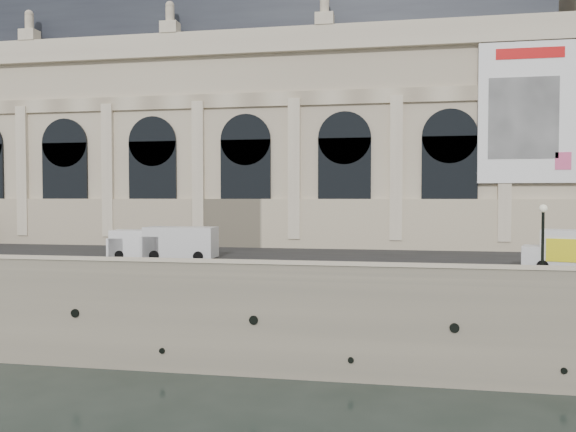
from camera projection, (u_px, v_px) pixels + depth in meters
name	position (u px, v px, depth m)	size (l,w,h in m)	color
ground	(223.00, 376.00, 35.17)	(260.00, 260.00, 0.00)	black
quay	(303.00, 263.00, 69.52)	(160.00, 70.00, 6.00)	gray
street	(268.00, 256.00, 48.74)	(160.00, 24.00, 0.06)	#2D2D2D
parapet	(225.00, 269.00, 35.52)	(160.00, 1.40, 1.21)	gray
museum	(248.00, 124.00, 65.89)	(69.00, 18.70, 29.10)	beige
van_b	(139.00, 244.00, 47.64)	(5.53, 2.58, 2.40)	silver
van_c	(177.00, 243.00, 46.68)	(6.10, 2.58, 2.71)	silver
lamp_right	(543.00, 244.00, 33.81)	(0.49, 0.49, 4.77)	black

